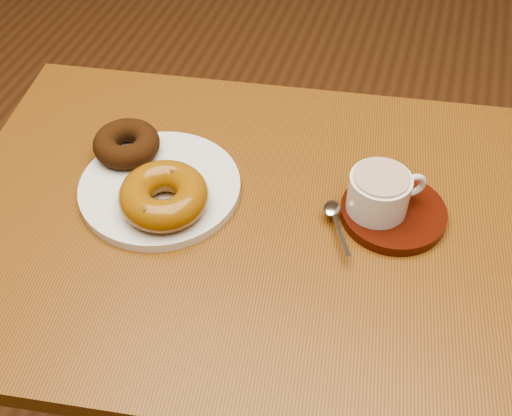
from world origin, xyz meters
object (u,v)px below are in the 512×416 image
(donut_plate, at_px, (160,187))
(coffee_cup, at_px, (380,192))
(saucer, at_px, (393,213))
(cafe_table, at_px, (243,269))

(donut_plate, xyz_separation_m, coffee_cup, (0.29, 0.04, 0.04))
(donut_plate, relative_size, saucer, 1.59)
(cafe_table, bearing_deg, saucer, 8.47)
(saucer, relative_size, coffee_cup, 1.41)
(saucer, distance_m, coffee_cup, 0.04)
(donut_plate, bearing_deg, saucer, 8.06)
(cafe_table, distance_m, saucer, 0.24)
(coffee_cup, bearing_deg, cafe_table, 165.67)
(saucer, height_order, coffee_cup, coffee_cup)
(saucer, bearing_deg, cafe_table, -163.90)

